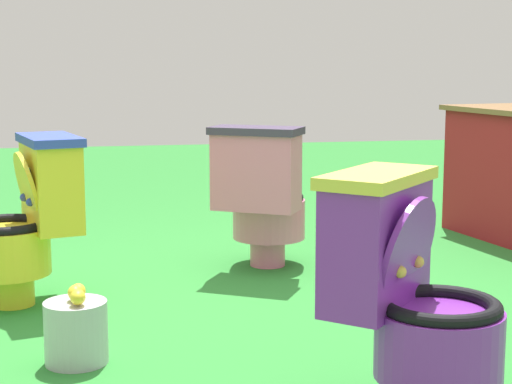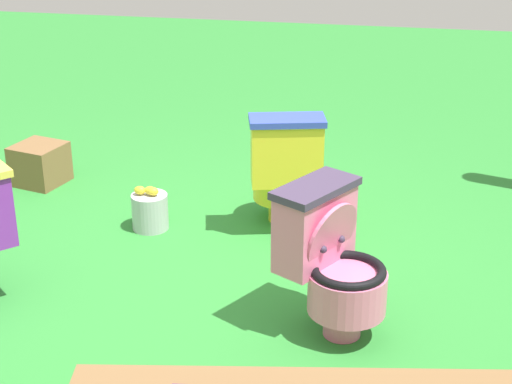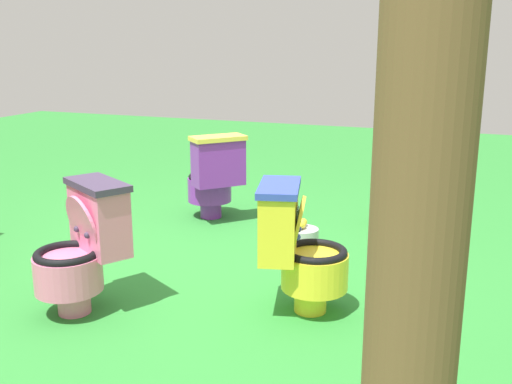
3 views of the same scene
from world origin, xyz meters
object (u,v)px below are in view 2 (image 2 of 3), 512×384
Objects in this scene: toilet_pink at (332,260)px; small_crate at (40,164)px; lemon_bucket at (150,211)px; toilet_yellow at (285,168)px.

toilet_pink is 2.62m from small_crate.
lemon_bucket is (-0.97, 0.55, -0.02)m from small_crate.
toilet_yellow is at bearing -129.69° from toilet_pink.
small_crate is at bearing 154.56° from toilet_yellow.
toilet_yellow is 0.86m from lemon_bucket.
toilet_yellow is 2.32× the size of small_crate.
toilet_yellow is 1.00× the size of toilet_pink.
small_crate is (1.76, -0.34, -0.24)m from toilet_yellow.
toilet_yellow is at bearing 168.94° from small_crate.
toilet_pink reaches higher than lemon_bucket.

